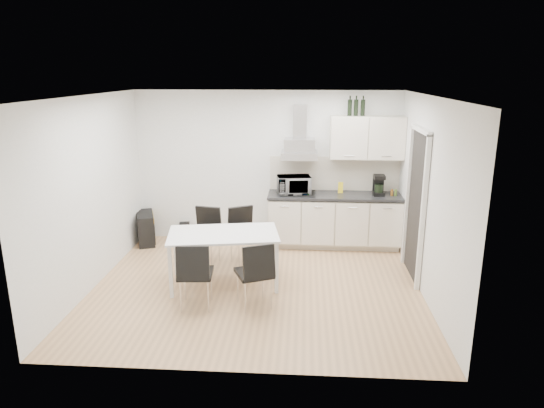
# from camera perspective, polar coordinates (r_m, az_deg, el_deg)

# --- Properties ---
(ground) EXTENTS (4.50, 4.50, 0.00)m
(ground) POSITION_cam_1_polar(r_m,az_deg,el_deg) (6.86, -1.83, -9.66)
(ground) COLOR tan
(ground) RESTS_ON ground
(wall_back) EXTENTS (4.50, 0.10, 2.60)m
(wall_back) POSITION_cam_1_polar(r_m,az_deg,el_deg) (8.36, -0.55, 4.34)
(wall_back) COLOR white
(wall_back) RESTS_ON ground
(wall_front) EXTENTS (4.50, 0.10, 2.60)m
(wall_front) POSITION_cam_1_polar(r_m,az_deg,el_deg) (4.52, -4.46, -5.43)
(wall_front) COLOR white
(wall_front) RESTS_ON ground
(wall_left) EXTENTS (0.10, 4.00, 2.60)m
(wall_left) POSITION_cam_1_polar(r_m,az_deg,el_deg) (7.01, -20.57, 1.16)
(wall_left) COLOR white
(wall_left) RESTS_ON ground
(wall_right) EXTENTS (0.10, 4.00, 2.60)m
(wall_right) POSITION_cam_1_polar(r_m,az_deg,el_deg) (6.59, 17.95, 0.54)
(wall_right) COLOR white
(wall_right) RESTS_ON ground
(ceiling) EXTENTS (4.50, 4.50, 0.00)m
(ceiling) POSITION_cam_1_polar(r_m,az_deg,el_deg) (6.22, -2.03, 12.59)
(ceiling) COLOR white
(ceiling) RESTS_ON wall_back
(doorway) EXTENTS (0.08, 1.04, 2.10)m
(doorway) POSITION_cam_1_polar(r_m,az_deg,el_deg) (7.16, 16.45, -0.26)
(doorway) COLOR white
(doorway) RESTS_ON ground
(kitchenette) EXTENTS (2.22, 0.64, 2.52)m
(kitchenette) POSITION_cam_1_polar(r_m,az_deg,el_deg) (8.20, 7.57, 0.61)
(kitchenette) COLOR beige
(kitchenette) RESTS_ON ground
(dining_table) EXTENTS (1.62, 1.09, 0.75)m
(dining_table) POSITION_cam_1_polar(r_m,az_deg,el_deg) (6.73, -5.74, -4.02)
(dining_table) COLOR white
(dining_table) RESTS_ON ground
(chair_far_left) EXTENTS (0.52, 0.57, 0.88)m
(chair_far_left) POSITION_cam_1_polar(r_m,az_deg,el_deg) (7.51, -7.95, -3.90)
(chair_far_left) COLOR black
(chair_far_left) RESTS_ON ground
(chair_far_right) EXTENTS (0.63, 0.65, 0.88)m
(chair_far_right) POSITION_cam_1_polar(r_m,az_deg,el_deg) (7.48, -3.17, -3.87)
(chair_far_right) COLOR black
(chair_far_right) RESTS_ON ground
(chair_near_left) EXTENTS (0.48, 0.53, 0.88)m
(chair_near_left) POSITION_cam_1_polar(r_m,az_deg,el_deg) (6.21, -8.97, -8.17)
(chair_near_left) COLOR black
(chair_near_left) RESTS_ON ground
(chair_near_right) EXTENTS (0.60, 0.63, 0.88)m
(chair_near_right) POSITION_cam_1_polar(r_m,az_deg,el_deg) (6.16, -2.13, -8.21)
(chair_near_right) COLOR black
(chair_near_right) RESTS_ON ground
(guitar_amp) EXTENTS (0.48, 0.69, 0.53)m
(guitar_amp) POSITION_cam_1_polar(r_m,az_deg,el_deg) (8.70, -14.63, -2.76)
(guitar_amp) COLOR black
(guitar_amp) RESTS_ON ground
(floor_speaker) EXTENTS (0.21, 0.19, 0.30)m
(floor_speaker) POSITION_cam_1_polar(r_m,az_deg,el_deg) (8.79, -10.23, -3.12)
(floor_speaker) COLOR black
(floor_speaker) RESTS_ON ground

